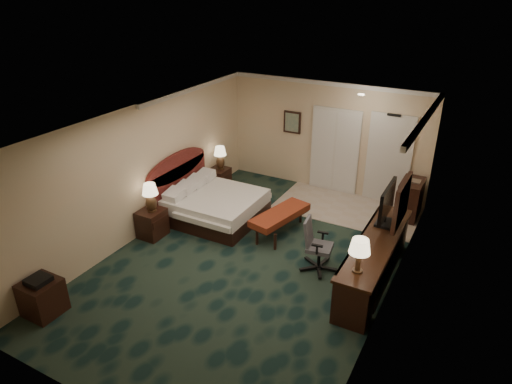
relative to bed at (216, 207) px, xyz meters
The scene contains 25 objects.
floor 1.84m from the bed, 35.64° to the right, with size 5.00×7.50×0.00m, color black.
ceiling 3.02m from the bed, 35.64° to the right, with size 5.00×7.50×0.00m, color silver.
wall_back 3.25m from the bed, 61.17° to the left, with size 5.00×0.00×2.70m, color beige.
wall_front 5.14m from the bed, 72.90° to the right, with size 5.00×0.00×2.70m, color beige.
wall_left 1.81m from the bed, 133.88° to the right, with size 0.00×7.50×2.70m, color beige.
wall_right 4.25m from the bed, 14.93° to the right, with size 0.00×7.50×2.70m, color beige.
crown_molding 2.98m from the bed, 35.64° to the right, with size 5.00×7.50×0.10m, color silver, non-canonical shape.
tile_patch 3.02m from the bed, 37.69° to the left, with size 3.20×1.70×0.01m, color #B3A28F.
headboard 1.05m from the bed, behind, with size 0.12×2.00×1.40m, color #441309, non-canonical shape.
entry_door 4.10m from the bed, 41.27° to the left, with size 1.02×0.06×2.18m, color silver.
closet_doors 3.25m from the bed, 56.85° to the left, with size 1.20×0.06×2.10m, color silver.
wall_art 3.01m from the bed, 77.65° to the left, with size 0.45×0.06×0.55m, color #4E7166.
wall_mirror 4.16m from the bed, ahead, with size 0.05×0.95×0.75m, color white.
bed is the anchor object (origin of this frame).
nightstand_near 1.46m from the bed, 121.61° to the right, with size 0.47×0.53×0.58m, color black.
nightstand_far 1.54m from the bed, 120.39° to the left, with size 0.45×0.51×0.56m, color black.
lamp_near 1.56m from the bed, 120.72° to the right, with size 0.32×0.32×0.60m, color black, non-canonical shape.
lamp_far 1.66m from the bed, 118.75° to the left, with size 0.31×0.31×0.58m, color black, non-canonical shape.
bed_bench 1.50m from the bed, ahead, with size 0.50×1.45×0.49m, color brown.
side_table 4.00m from the bed, 100.34° to the right, with size 0.54×0.54×0.59m, color black.
desk 3.71m from the bed, ahead, with size 0.61×2.85×0.82m, color black.
tv 3.73m from the bed, ahead, with size 0.08×0.97×0.76m, color black.
desk_lamp 4.06m from the bed, 24.32° to the right, with size 0.33×0.33×0.57m, color black, non-canonical shape.
desk_chair 2.79m from the bed, 15.17° to the right, with size 0.58×0.55×1.00m, color #504F57, non-canonical shape.
minibar 4.28m from the bed, 30.00° to the left, with size 0.45×0.81×0.85m, color black.
Camera 1 is at (3.52, -6.36, 4.88)m, focal length 32.00 mm.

